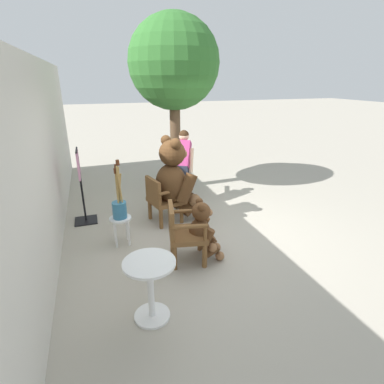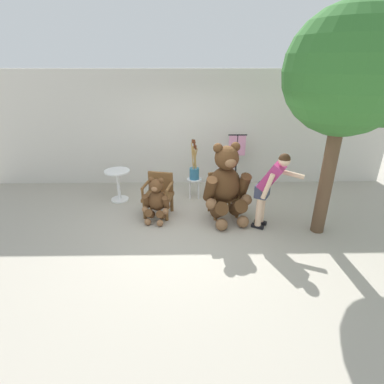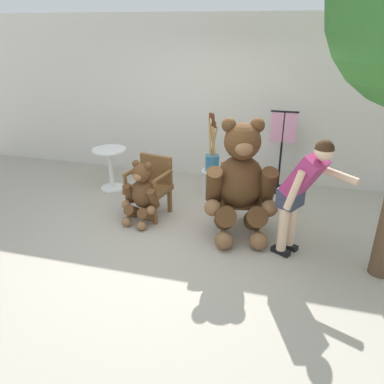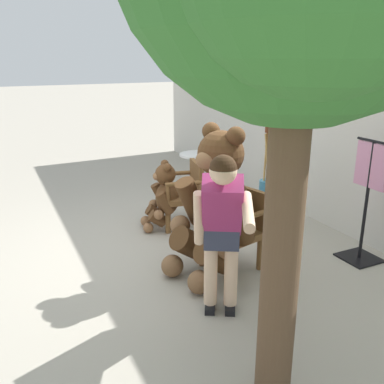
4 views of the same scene
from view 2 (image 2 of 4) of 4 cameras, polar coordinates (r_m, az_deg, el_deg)
ground_plane at (r=5.85m, az=-0.16°, el=-6.70°), size 60.00×60.00×0.00m
back_wall at (r=7.60m, az=-0.44°, el=11.91°), size 10.00×0.16×2.80m
wooden_chair_left at (r=6.20m, az=-6.35°, el=-0.22°), size 0.65×0.62×0.86m
wooden_chair_right at (r=6.21m, az=5.82°, el=-0.14°), size 0.67×0.64×0.86m
teddy_bear_large at (r=5.86m, az=6.56°, el=1.55°), size 0.98×0.98×1.57m
teddy_bear_small at (r=5.95m, az=-6.79°, el=-1.52°), size 0.56×0.56×0.91m
person_visitor at (r=5.63m, az=14.60°, el=1.45°), size 0.87×0.51×1.51m
white_stool at (r=6.95m, az=0.43°, el=1.72°), size 0.34×0.34×0.46m
brush_bucket at (r=6.83m, az=0.44°, el=4.19°), size 0.22×0.22×0.94m
round_side_table at (r=6.97m, az=-13.90°, el=1.88°), size 0.56×0.56×0.72m
patio_tree at (r=5.46m, az=28.49°, el=18.84°), size 2.06×1.96×3.79m
clothing_display_stand at (r=7.44m, az=8.42°, el=5.97°), size 0.44×0.40×1.36m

